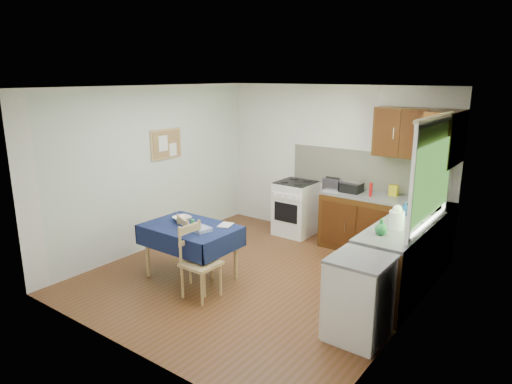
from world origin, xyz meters
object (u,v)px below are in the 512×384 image
Objects in this scene: dining_table at (190,233)px; chair_far at (192,245)px; sandwich_press at (352,187)px; dish_rack at (416,216)px; kettle at (397,219)px; toaster at (332,184)px; chair_near at (198,259)px.

chair_far reaches higher than dining_table.
sandwich_press is 1.43m from dish_rack.
dining_table is at bearing -111.87° from sandwich_press.
kettle is (2.36, 0.97, 0.57)m from chair_far.
chair_far is at bearing -111.72° from toaster.
dining_table is 0.17m from chair_far.
kettle is at bearing -55.19° from chair_near.
sandwich_press is (1.20, 2.29, 0.36)m from dining_table.
sandwich_press is 1.75m from kettle.
toaster is at bearing 137.37° from dish_rack.
toaster reaches higher than chair_far.
chair_far is 2.89m from dish_rack.
dining_table is at bearing -111.75° from toaster.
sandwich_press is (1.20, 2.28, 0.53)m from chair_far.
sandwich_press reaches higher than chair_near.
dining_table is 1.33× the size of chair_near.
chair_near is (0.42, -0.33, 0.02)m from chair_far.
dining_table is 0.55m from chair_near.
chair_far is 3.20× the size of toaster.
chair_near is 2.77m from sandwich_press.
chair_near is at bearing -146.13° from kettle.
dish_rack is (1.52, -0.69, -0.07)m from toaster.
chair_far is 2.88× the size of sandwich_press.
sandwich_press is 1.03× the size of kettle.
sandwich_press is (0.30, 0.05, -0.01)m from toaster.
dish_rack is at bearing -25.72° from sandwich_press.
toaster is at bearing 54.41° from dining_table.
chair_near is 3.35× the size of toaster.
dining_table is at bearing -165.52° from dish_rack.
toaster is at bearing -90.39° from chair_far.
chair_near is at bearing -100.26° from toaster.
chair_far is at bearing -165.75° from dish_rack.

